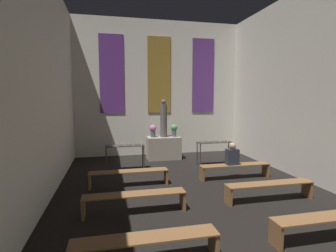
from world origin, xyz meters
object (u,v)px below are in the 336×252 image
(pew_back_left, at_px, (129,175))
(person_seated, at_px, (232,155))
(flower_vase_right, at_px, (174,130))
(candle_rack_right, at_px, (215,145))
(pew_second_right, at_px, (330,222))
(flower_vase_left, at_px, (153,130))
(pew_third_right, at_px, (269,187))
(candle_rack_left, at_px, (125,149))
(pew_second_left, at_px, (146,244))
(pew_back_right, at_px, (235,168))
(pew_third_left, at_px, (135,198))
(altar, at_px, (164,148))
(statue, at_px, (164,119))

(pew_back_left, height_order, person_seated, person_seated)
(flower_vase_right, relative_size, pew_back_left, 0.23)
(candle_rack_right, distance_m, pew_second_right, 5.13)
(flower_vase_left, relative_size, pew_third_right, 0.23)
(pew_third_right, distance_m, person_seated, 1.81)
(flower_vase_right, xyz_separation_m, candle_rack_left, (-2.02, -1.38, -0.44))
(flower_vase_left, relative_size, pew_second_left, 0.23)
(flower_vase_right, xyz_separation_m, pew_back_right, (1.16, -2.97, -0.85))
(flower_vase_left, bearing_deg, pew_back_right, -55.85)
(flower_vase_right, bearing_deg, pew_third_right, -76.21)
(candle_rack_left, height_order, pew_third_left, candle_rack_left)
(candle_rack_right, bearing_deg, pew_second_left, -121.97)
(pew_second_left, bearing_deg, candle_rack_left, 90.08)
(altar, xyz_separation_m, statue, (0.00, 0.00, 1.14))
(flower_vase_left, relative_size, pew_back_left, 0.23)
(pew_second_right, bearing_deg, flower_vase_left, 107.21)
(pew_third_left, relative_size, pew_back_right, 1.00)
(altar, bearing_deg, pew_third_right, -71.46)
(flower_vase_left, height_order, pew_third_left, flower_vase_left)
(flower_vase_right, distance_m, pew_third_left, 5.21)
(candle_rack_right, xyz_separation_m, pew_second_right, (-0.02, -5.12, -0.41))
(statue, relative_size, person_seated, 2.20)
(pew_second_left, bearing_deg, flower_vase_left, 79.86)
(pew_second_left, bearing_deg, flower_vase_right, 72.79)
(altar, relative_size, pew_back_right, 0.61)
(pew_second_left, relative_size, pew_back_right, 1.00)
(pew_third_right, bearing_deg, pew_second_right, -90.00)
(flower_vase_left, bearing_deg, flower_vase_right, 0.00)
(candle_rack_left, bearing_deg, pew_back_left, -89.74)
(statue, height_order, person_seated, statue)
(flower_vase_right, distance_m, candle_rack_left, 2.49)
(candle_rack_left, height_order, pew_back_left, candle_rack_left)
(altar, height_order, person_seated, person_seated)
(candle_rack_left, distance_m, pew_back_left, 1.64)
(pew_third_right, bearing_deg, flower_vase_right, 103.79)
(altar, relative_size, pew_second_right, 0.61)
(flower_vase_right, xyz_separation_m, pew_second_left, (-2.01, -6.50, -0.85))
(altar, xyz_separation_m, candle_rack_right, (1.61, -1.38, 0.29))
(statue, distance_m, person_seated, 3.43)
(pew_third_right, bearing_deg, person_seated, 93.02)
(pew_back_left, bearing_deg, pew_third_right, -29.07)
(pew_third_left, bearing_deg, pew_second_right, -29.07)
(statue, height_order, candle_rack_right, statue)
(flower_vase_left, bearing_deg, candle_rack_left, -130.23)
(flower_vase_left, height_order, candle_rack_left, flower_vase_left)
(altar, distance_m, pew_back_right, 3.37)
(flower_vase_right, height_order, pew_second_left, flower_vase_right)
(flower_vase_right, distance_m, pew_second_right, 6.66)
(altar, distance_m, flower_vase_right, 0.84)
(flower_vase_right, bearing_deg, pew_back_left, -124.15)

